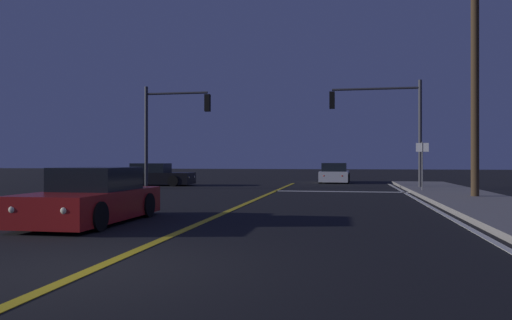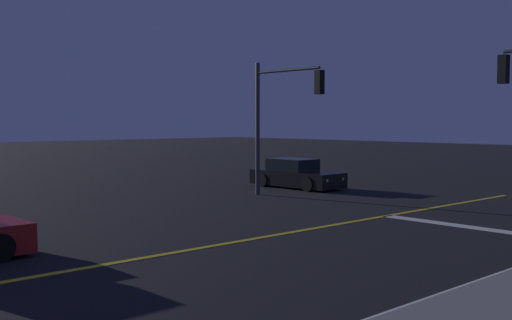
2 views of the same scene
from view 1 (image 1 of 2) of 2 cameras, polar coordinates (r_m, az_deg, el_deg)
ground_plane at (r=7.31m, az=-18.40°, el=-11.98°), size 160.00×160.00×0.00m
sidewalk_right at (r=16.62m, az=26.31°, el=-5.00°), size 3.20×34.79×0.15m
lane_line_center at (r=16.37m, az=-1.78°, el=-5.33°), size 0.20×32.86×0.01m
lane_line_edge_right at (r=16.22m, az=19.99°, el=-5.37°), size 0.16×32.86×0.01m
stop_bar at (r=24.14m, az=9.82°, el=-3.63°), size 6.38×0.50×0.01m
car_distant_tail_white at (r=33.95m, az=9.09°, el=-1.62°), size 2.06×4.25×1.34m
car_side_waiting_black at (r=30.43m, az=-11.71°, el=-1.80°), size 4.66×1.85×1.34m
car_parked_curb_red at (r=12.64m, az=-18.37°, el=-4.26°), size 1.97×4.41×1.34m
traffic_signal_near_right at (r=26.57m, az=14.79°, el=4.95°), size 4.71×0.28×5.66m
traffic_signal_far_left at (r=26.76m, az=-9.98°, el=4.55°), size 3.65×0.28×5.50m
utility_pole_right at (r=20.89m, az=24.03°, el=10.28°), size 1.52×0.30×10.16m
street_sign_corner at (r=23.84m, az=18.71°, el=0.15°), size 0.56×0.12×2.36m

